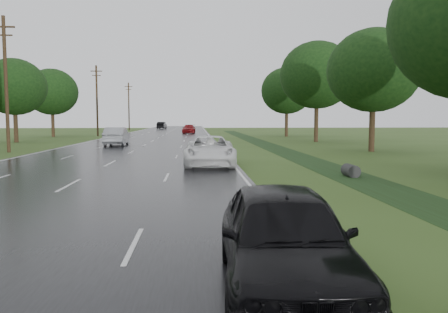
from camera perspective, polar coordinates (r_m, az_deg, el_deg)
road at (r=53.78m, az=-8.82°, el=2.26°), size 14.00×180.00×0.04m
edge_stripe_east at (r=53.61m, az=-1.61°, el=2.34°), size 0.12×180.00×0.01m
edge_stripe_west at (r=54.79m, az=-15.88°, el=2.21°), size 0.12×180.00×0.01m
center_line at (r=53.78m, az=-8.83°, el=2.29°), size 0.12×180.00×0.01m
drainage_ditch at (r=28.17m, az=10.15°, el=-0.16°), size 2.20×120.00×0.56m
utility_pole_mid at (r=36.39m, az=-26.59°, el=8.68°), size 1.60×0.26×10.00m
utility_pole_far at (r=65.08m, az=-16.26°, el=7.15°), size 1.60×0.26×10.00m
utility_pole_distant at (r=94.59m, az=-12.33°, el=6.50°), size 1.60×0.26×10.00m
tree_east_c at (r=35.38m, az=18.96°, el=10.58°), size 7.00×7.00×9.29m
tree_east_d at (r=48.54m, az=12.06°, el=10.35°), size 8.00×8.00×10.76m
tree_east_f at (r=61.97m, az=8.21°, el=8.50°), size 7.20×7.20×9.62m
tree_west_d at (r=51.25m, az=-25.72°, el=8.19°), size 6.60×6.60×8.80m
tree_west_f at (r=64.64m, az=-21.57°, el=7.85°), size 7.00×7.00×9.29m
white_pickup at (r=23.14m, az=-1.85°, el=0.77°), size 2.76×5.71×1.57m
dark_sedan at (r=6.48m, az=7.83°, el=-10.49°), size 2.03×4.58×1.53m
silver_sedan at (r=41.39m, az=-13.85°, el=2.57°), size 1.93×5.15×1.68m
far_car_red at (r=73.76m, az=-4.61°, el=3.61°), size 2.31×5.11×1.45m
far_car_dark at (r=106.38m, az=-8.13°, el=4.05°), size 2.19×5.13×1.65m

